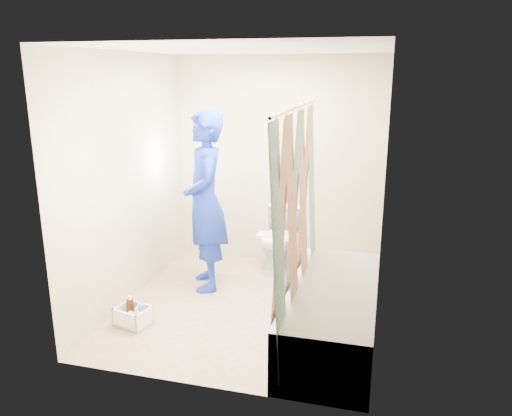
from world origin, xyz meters
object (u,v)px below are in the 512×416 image
(bathtub, at_px, (333,312))
(toilet, at_px, (279,238))
(cleaning_caddy, at_px, (134,317))
(plumber, at_px, (205,202))

(bathtub, distance_m, toilet, 1.70)
(toilet, bearing_deg, bathtub, -59.46)
(toilet, height_order, cleaning_caddy, toilet)
(bathtub, relative_size, cleaning_caddy, 5.10)
(plumber, bearing_deg, cleaning_caddy, -45.25)
(plumber, height_order, cleaning_caddy, plumber)
(plumber, bearing_deg, bathtub, 33.67)
(toilet, bearing_deg, cleaning_caddy, -116.76)
(bathtub, height_order, cleaning_caddy, bathtub)
(plumber, xyz_separation_m, cleaning_caddy, (-0.34, -0.99, -0.84))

